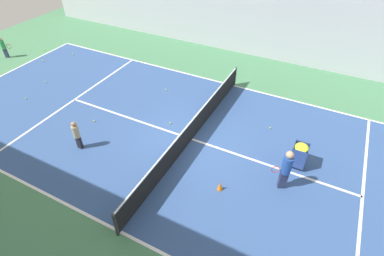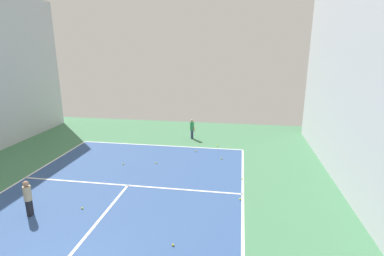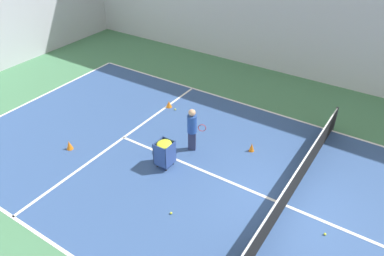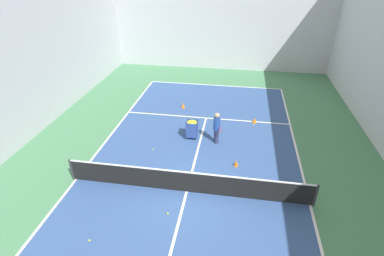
# 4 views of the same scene
# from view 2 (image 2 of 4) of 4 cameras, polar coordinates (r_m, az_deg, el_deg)

# --- Properties ---
(line_baseline_near) EXTENTS (9.41, 0.10, 0.00)m
(line_baseline_near) POSITION_cam_2_polar(r_m,az_deg,el_deg) (17.47, -6.00, -3.34)
(line_baseline_near) COLOR white
(line_baseline_near) RESTS_ON ground
(line_service_near) EXTENTS (9.41, 0.10, 0.00)m
(line_service_near) POSITION_cam_2_polar(r_m,az_deg,el_deg) (12.89, -12.14, -10.63)
(line_service_near) COLOR white
(line_service_near) RESTS_ON ground
(player_near_baseline) EXTENTS (0.40, 0.56, 1.24)m
(player_near_baseline) POSITION_cam_2_polar(r_m,az_deg,el_deg) (18.48, 0.01, 0.08)
(player_near_baseline) COLOR #2D3351
(player_near_baseline) RESTS_ON ground
(child_midcourt) EXTENTS (0.26, 0.26, 1.28)m
(child_midcourt) POSITION_cam_2_polar(r_m,az_deg,el_deg) (11.65, -28.82, -11.26)
(child_midcourt) COLOR black
(child_midcourt) RESTS_ON ground
(tennis_ball_0) EXTENTS (0.07, 0.07, 0.07)m
(tennis_ball_0) POSITION_cam_2_polar(r_m,az_deg,el_deg) (11.67, 9.14, -13.21)
(tennis_ball_0) COLOR yellow
(tennis_ball_0) RESTS_ON ground
(tennis_ball_2) EXTENTS (0.07, 0.07, 0.07)m
(tennis_ball_2) POSITION_cam_2_polar(r_m,az_deg,el_deg) (17.35, 4.89, -3.34)
(tennis_ball_2) COLOR yellow
(tennis_ball_2) RESTS_ON ground
(tennis_ball_4) EXTENTS (0.07, 0.07, 0.07)m
(tennis_ball_4) POSITION_cam_2_polar(r_m,az_deg,el_deg) (9.28, -3.64, -21.33)
(tennis_ball_4) COLOR yellow
(tennis_ball_4) RESTS_ON ground
(tennis_ball_5) EXTENTS (0.07, 0.07, 0.07)m
(tennis_ball_5) POSITION_cam_2_polar(r_m,az_deg,el_deg) (14.89, -6.85, -6.61)
(tennis_ball_5) COLOR yellow
(tennis_ball_5) RESTS_ON ground
(tennis_ball_6) EXTENTS (0.07, 0.07, 0.07)m
(tennis_ball_6) POSITION_cam_2_polar(r_m,az_deg,el_deg) (11.63, -20.16, -14.14)
(tennis_ball_6) COLOR yellow
(tennis_ball_6) RESTS_ON ground
(tennis_ball_7) EXTENTS (0.07, 0.07, 0.07)m
(tennis_ball_7) POSITION_cam_2_polar(r_m,az_deg,el_deg) (15.43, 5.67, -5.78)
(tennis_ball_7) COLOR yellow
(tennis_ball_7) RESTS_ON ground
(tennis_ball_10) EXTENTS (0.07, 0.07, 0.07)m
(tennis_ball_10) POSITION_cam_2_polar(r_m,az_deg,el_deg) (16.43, 0.71, -4.37)
(tennis_ball_10) COLOR yellow
(tennis_ball_10) RESTS_ON ground
(tennis_ball_11) EXTENTS (0.07, 0.07, 0.07)m
(tennis_ball_11) POSITION_cam_2_polar(r_m,az_deg,el_deg) (13.29, 9.57, -9.53)
(tennis_ball_11) COLOR yellow
(tennis_ball_11) RESTS_ON ground
(tennis_ball_12) EXTENTS (0.07, 0.07, 0.07)m
(tennis_ball_12) POSITION_cam_2_polar(r_m,az_deg,el_deg) (15.04, -12.96, -6.69)
(tennis_ball_12) COLOR yellow
(tennis_ball_12) RESTS_ON ground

